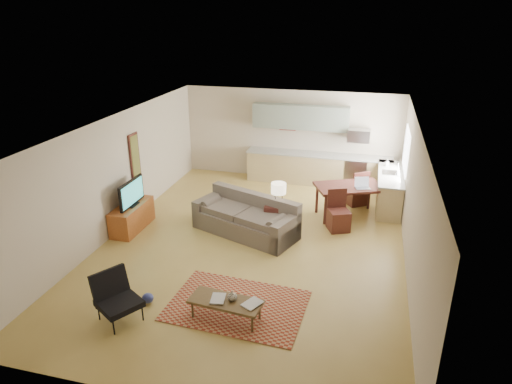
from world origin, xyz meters
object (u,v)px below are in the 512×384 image
(armchair, at_px, (119,299))
(console_table, at_px, (278,219))
(sofa, at_px, (245,216))
(tv_credenza, at_px, (132,217))
(dining_table, at_px, (348,201))
(coffee_table, at_px, (226,309))

(armchair, xyz_separation_m, console_table, (1.90, 3.81, -0.07))
(sofa, bearing_deg, tv_credenza, -149.61)
(sofa, bearing_deg, armchair, -86.85)
(tv_credenza, distance_m, dining_table, 5.30)
(sofa, xyz_separation_m, coffee_table, (0.54, -3.14, -0.26))
(console_table, distance_m, dining_table, 2.03)
(tv_credenza, height_order, dining_table, dining_table)
(armchair, bearing_deg, console_table, 5.69)
(armchair, distance_m, console_table, 4.26)
(sofa, distance_m, dining_table, 2.73)
(dining_table, bearing_deg, console_table, -162.15)
(armchair, relative_size, console_table, 1.19)
(tv_credenza, height_order, console_table, console_table)
(console_table, xyz_separation_m, dining_table, (1.51, 1.36, 0.06))
(armchair, bearing_deg, tv_credenza, 57.44)
(tv_credenza, relative_size, dining_table, 0.82)
(dining_table, bearing_deg, tv_credenza, 177.97)
(sofa, height_order, console_table, sofa)
(tv_credenza, xyz_separation_m, dining_table, (4.91, 1.99, 0.10))
(sofa, distance_m, armchair, 3.80)
(coffee_table, distance_m, dining_table, 5.00)
(sofa, distance_m, coffee_table, 3.19)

